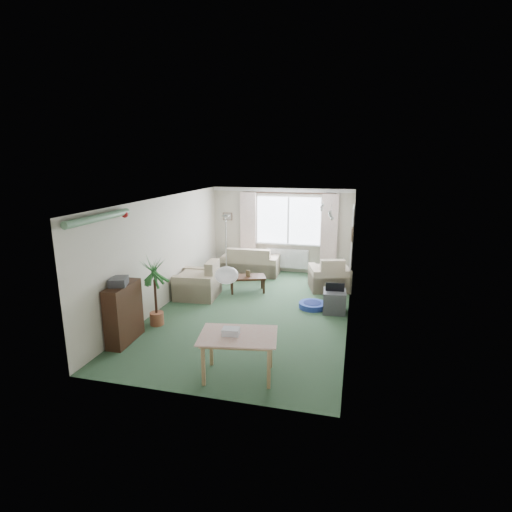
% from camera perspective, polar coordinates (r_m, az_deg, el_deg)
% --- Properties ---
extents(ground, '(6.50, 6.50, 0.00)m').
position_cam_1_polar(ground, '(8.67, -0.49, -7.86)').
color(ground, '#2B4930').
extents(window, '(1.80, 0.03, 1.30)m').
position_cam_1_polar(window, '(11.31, 4.66, 5.10)').
color(window, white).
extents(curtain_rod, '(2.60, 0.03, 0.03)m').
position_cam_1_polar(curtain_rod, '(11.14, 4.66, 8.95)').
color(curtain_rod, black).
extents(curtain_left, '(0.45, 0.08, 2.00)m').
position_cam_1_polar(curtain_left, '(11.50, -1.12, 4.12)').
color(curtain_left, beige).
extents(curtain_right, '(0.45, 0.08, 2.00)m').
position_cam_1_polar(curtain_right, '(11.12, 10.41, 3.56)').
color(curtain_right, beige).
extents(radiator, '(1.20, 0.10, 0.55)m').
position_cam_1_polar(radiator, '(11.49, 4.52, -0.36)').
color(radiator, white).
extents(doorway, '(0.03, 0.95, 2.00)m').
position_cam_1_polar(doorway, '(10.24, 13.51, 0.99)').
color(doorway, black).
extents(pendant_lamp, '(0.36, 0.36, 0.36)m').
position_cam_1_polar(pendant_lamp, '(6.05, -4.23, -2.76)').
color(pendant_lamp, white).
extents(tinsel_garland, '(1.60, 1.60, 0.12)m').
position_cam_1_polar(tinsel_garland, '(6.85, -21.51, 5.11)').
color(tinsel_garland, '#196626').
extents(bauble_cluster_a, '(0.20, 0.20, 0.20)m').
position_cam_1_polar(bauble_cluster_a, '(8.78, 9.29, 7.20)').
color(bauble_cluster_a, silver).
extents(bauble_cluster_b, '(0.20, 0.20, 0.20)m').
position_cam_1_polar(bauble_cluster_b, '(7.57, 10.74, 6.12)').
color(bauble_cluster_b, silver).
extents(wall_picture_back, '(0.28, 0.03, 0.22)m').
position_cam_1_polar(wall_picture_back, '(11.73, -4.08, 5.67)').
color(wall_picture_back, brown).
extents(wall_picture_right, '(0.03, 0.24, 0.30)m').
position_cam_1_polar(wall_picture_right, '(9.15, 13.55, 3.01)').
color(wall_picture_right, brown).
extents(sofa, '(1.61, 0.89, 0.79)m').
position_cam_1_polar(sofa, '(11.27, -0.74, -0.63)').
color(sofa, tan).
rests_on(sofa, ground).
extents(armchair_corner, '(1.14, 1.10, 0.84)m').
position_cam_1_polar(armchair_corner, '(10.13, 10.42, -2.38)').
color(armchair_corner, tan).
rests_on(armchair_corner, ground).
extents(armchair_left, '(1.00, 1.05, 0.88)m').
position_cam_1_polar(armchair_left, '(9.52, -8.36, -3.22)').
color(armchair_left, beige).
rests_on(armchair_left, ground).
extents(coffee_table, '(0.98, 0.75, 0.39)m').
position_cam_1_polar(coffee_table, '(9.84, -1.24, -4.00)').
color(coffee_table, black).
rests_on(coffee_table, ground).
extents(photo_frame, '(0.12, 0.05, 0.16)m').
position_cam_1_polar(photo_frame, '(9.74, -1.15, -2.50)').
color(photo_frame, brown).
rests_on(photo_frame, coffee_table).
extents(bookshelf, '(0.33, 0.88, 1.06)m').
position_cam_1_polar(bookshelf, '(7.50, -18.37, -7.79)').
color(bookshelf, black).
rests_on(bookshelf, ground).
extents(hifi_box, '(0.38, 0.42, 0.14)m').
position_cam_1_polar(hifi_box, '(7.28, -19.04, -3.47)').
color(hifi_box, '#333338').
rests_on(hifi_box, bookshelf).
extents(houseplant, '(0.64, 0.64, 1.36)m').
position_cam_1_polar(houseplant, '(8.01, -14.20, -5.00)').
color(houseplant, '#1E582A').
rests_on(houseplant, ground).
extents(dining_table, '(1.14, 0.86, 0.65)m').
position_cam_1_polar(dining_table, '(6.15, -2.52, -14.10)').
color(dining_table, '#9A7253').
rests_on(dining_table, ground).
extents(gift_box, '(0.27, 0.21, 0.12)m').
position_cam_1_polar(gift_box, '(5.99, -3.61, -10.81)').
color(gift_box, silver).
rests_on(gift_box, dining_table).
extents(tv_cube, '(0.50, 0.55, 0.47)m').
position_cam_1_polar(tv_cube, '(8.71, 11.11, -6.39)').
color(tv_cube, '#343438').
rests_on(tv_cube, ground).
extents(pet_bed, '(0.63, 0.63, 0.12)m').
position_cam_1_polar(pet_bed, '(8.91, 8.06, -6.98)').
color(pet_bed, navy).
rests_on(pet_bed, ground).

